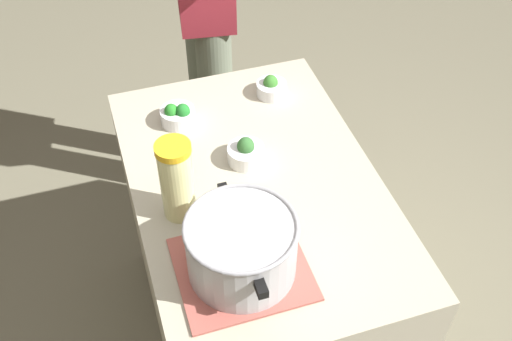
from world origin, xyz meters
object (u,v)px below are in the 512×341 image
object	(u,v)px
lemonade_pitcher	(177,180)
broccoli_bowl_front	(178,115)
cooking_pot	(241,247)
broccoli_bowl_center	(271,87)
broccoli_bowl_back	(245,152)
person_cook	(205,8)

from	to	relation	value
lemonade_pitcher	broccoli_bowl_front	world-z (taller)	lemonade_pitcher
cooking_pot	broccoli_bowl_front	xyz separation A→B (m)	(0.60, 0.03, -0.06)
cooking_pot	broccoli_bowl_center	world-z (taller)	cooking_pot
cooking_pot	broccoli_bowl_front	bearing A→B (deg)	2.71
broccoli_bowl_back	person_cook	distance (m)	0.80
broccoli_bowl_back	person_cook	world-z (taller)	person_cook
person_cook	lemonade_pitcher	bearing A→B (deg)	161.59
cooking_pot	person_cook	world-z (taller)	person_cook
cooking_pot	lemonade_pitcher	world-z (taller)	lemonade_pitcher
lemonade_pitcher	broccoli_bowl_center	world-z (taller)	lemonade_pitcher
cooking_pot	broccoli_bowl_front	world-z (taller)	cooking_pot
lemonade_pitcher	person_cook	size ratio (longest dim) A/B	0.15
broccoli_bowl_front	broccoli_bowl_center	xyz separation A→B (m)	(0.05, -0.33, -0.00)
person_cook	cooking_pot	bearing A→B (deg)	170.00
cooking_pot	broccoli_bowl_back	distance (m)	0.40
broccoli_bowl_center	person_cook	xyz separation A→B (m)	(0.52, 0.09, 0.02)
person_cook	broccoli_bowl_front	bearing A→B (deg)	157.52
broccoli_bowl_center	person_cook	world-z (taller)	person_cook
lemonade_pitcher	person_cook	distance (m)	0.99
cooking_pot	broccoli_bowl_center	distance (m)	0.72
lemonade_pitcher	broccoli_bowl_front	bearing A→B (deg)	-11.70
lemonade_pitcher	broccoli_bowl_center	size ratio (longest dim) A/B	2.47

